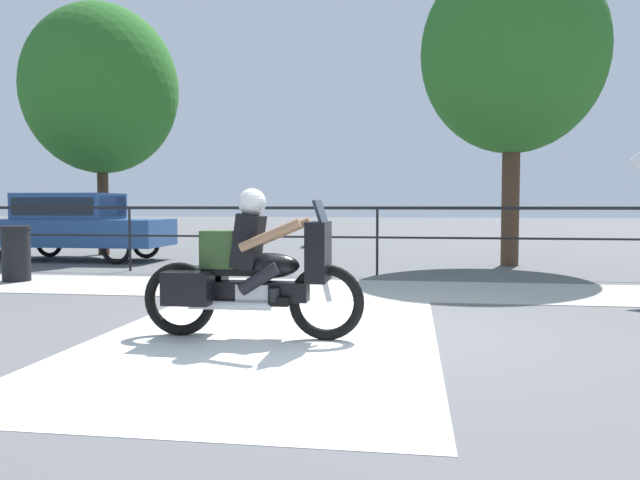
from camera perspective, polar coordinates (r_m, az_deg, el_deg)
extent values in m
plane|color=#565659|center=(6.77, 2.63, -8.48)|extent=(120.00, 120.00, 0.00)
cube|color=#A8A59E|center=(10.11, 4.57, -4.54)|extent=(44.00, 2.40, 0.01)
cube|color=silver|center=(6.71, -4.62, -8.56)|extent=(3.48, 6.00, 0.01)
cube|color=black|center=(12.15, 5.27, 2.93)|extent=(36.00, 0.04, 0.06)
cube|color=black|center=(12.17, 5.25, 0.24)|extent=(36.00, 0.03, 0.04)
cylinder|color=black|center=(13.45, -17.00, 0.11)|extent=(0.05, 0.05, 1.34)
cylinder|color=black|center=(12.17, 5.25, -0.08)|extent=(0.05, 0.05, 1.34)
torus|color=black|center=(6.34, 0.58, -5.72)|extent=(0.77, 0.11, 0.77)
torus|color=black|center=(6.73, -12.70, -5.28)|extent=(0.77, 0.11, 0.77)
cube|color=black|center=(6.48, -6.27, -4.66)|extent=(1.18, 0.22, 0.20)
cube|color=silver|center=(6.48, -6.00, -5.10)|extent=(0.34, 0.26, 0.26)
ellipsoid|color=black|center=(6.40, -4.67, -2.34)|extent=(0.63, 0.30, 0.26)
cube|color=black|center=(6.49, -7.60, -2.81)|extent=(0.68, 0.28, 0.08)
cube|color=black|center=(6.29, -0.14, -1.05)|extent=(0.20, 0.55, 0.60)
cube|color=#1E232B|center=(6.27, 0.04, 2.60)|extent=(0.10, 0.47, 0.24)
cylinder|color=silver|center=(6.31, -1.40, -0.59)|extent=(0.04, 0.70, 0.04)
cylinder|color=silver|center=(6.39, -8.25, -5.95)|extent=(0.85, 0.09, 0.09)
cube|color=black|center=(6.42, -11.98, -4.32)|extent=(0.48, 0.28, 0.33)
cube|color=black|center=(6.87, -10.59, -3.81)|extent=(0.48, 0.28, 0.33)
cylinder|color=silver|center=(6.31, 0.31, -3.40)|extent=(0.18, 0.06, 0.51)
cube|color=black|center=(6.43, -6.56, -0.13)|extent=(0.31, 0.36, 0.58)
sphere|color=#8C6647|center=(6.41, -6.24, 3.25)|extent=(0.23, 0.23, 0.23)
sphere|color=silver|center=(6.41, -6.24, 3.43)|extent=(0.29, 0.29, 0.29)
cylinder|color=black|center=(6.28, -5.57, -3.55)|extent=(0.44, 0.13, 0.34)
cylinder|color=black|center=(6.27, -4.23, -5.01)|extent=(0.11, 0.11, 0.14)
cube|color=black|center=(6.27, -3.78, -5.65)|extent=(0.20, 0.10, 0.09)
cylinder|color=black|center=(6.57, -4.94, -3.24)|extent=(0.44, 0.13, 0.34)
cylinder|color=black|center=(6.56, -3.65, -4.64)|extent=(0.11, 0.11, 0.14)
cube|color=black|center=(6.56, -3.22, -5.25)|extent=(0.20, 0.10, 0.09)
cylinder|color=#8C6647|center=(6.07, -4.62, 0.44)|extent=(0.62, 0.09, 0.33)
cylinder|color=#8C6647|center=(6.65, -3.45, 0.69)|extent=(0.62, 0.09, 0.33)
cube|color=#2D4723|center=(6.52, -9.10, -0.83)|extent=(0.36, 0.31, 0.39)
cube|color=#284C84|center=(16.37, -21.08, 0.66)|extent=(4.31, 1.76, 0.65)
cube|color=#284C84|center=(16.49, -21.91, 2.88)|extent=(2.24, 1.55, 0.63)
cube|color=#19232D|center=(15.96, -18.49, 2.95)|extent=(0.04, 1.37, 0.51)
cube|color=#19232D|center=(16.49, -21.91, 2.88)|extent=(2.06, 1.58, 0.41)
torus|color=black|center=(15.05, -18.13, -0.74)|extent=(0.74, 0.11, 0.74)
torus|color=black|center=(16.51, -15.63, -0.35)|extent=(0.74, 0.11, 0.74)
torus|color=black|center=(16.42, -26.51, -0.60)|extent=(0.74, 0.11, 0.74)
torus|color=black|center=(17.76, -23.53, -0.26)|extent=(0.74, 0.11, 0.74)
cylinder|color=black|center=(12.38, -26.02, -1.28)|extent=(0.48, 0.48, 0.94)
cylinder|color=black|center=(12.35, -26.08, 1.03)|extent=(0.50, 0.50, 0.06)
cylinder|color=#473323|center=(14.64, 17.02, 3.75)|extent=(0.39, 0.39, 3.08)
ellipsoid|color=#286623|center=(15.02, 17.23, 16.08)|extent=(4.05, 4.05, 4.45)
cylinder|color=#473323|center=(18.06, -19.21, 3.15)|extent=(0.29, 0.29, 2.79)
ellipsoid|color=#286623|center=(18.33, -19.40, 12.89)|extent=(4.13, 4.13, 4.54)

